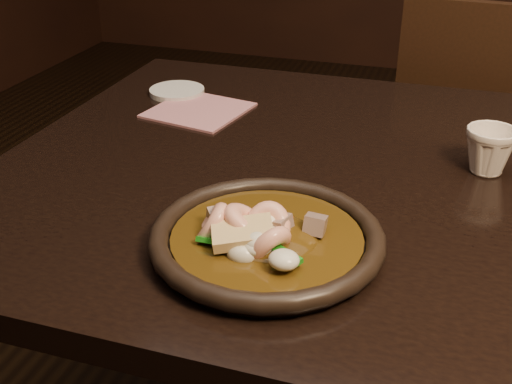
% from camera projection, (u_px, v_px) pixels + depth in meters
% --- Properties ---
extents(chair, '(0.47, 0.47, 0.91)m').
position_uv_depth(chair, '(480.00, 164.00, 1.59)').
color(chair, black).
rests_on(chair, floor).
extents(plate, '(0.29, 0.29, 0.03)m').
position_uv_depth(plate, '(267.00, 239.00, 0.78)').
color(plate, black).
rests_on(plate, table).
extents(stirfry, '(0.16, 0.14, 0.07)m').
position_uv_depth(stirfry, '(261.00, 236.00, 0.77)').
color(stirfry, '#3A270A').
rests_on(stirfry, plate).
extents(saucer_left, '(0.11, 0.11, 0.01)m').
position_uv_depth(saucer_left, '(177.00, 91.00, 1.28)').
color(saucer_left, silver).
rests_on(saucer_left, table).
extents(tea_cup, '(0.09, 0.09, 0.08)m').
position_uv_depth(tea_cup, '(490.00, 149.00, 0.95)').
color(tea_cup, beige).
rests_on(tea_cup, table).
extents(napkin, '(0.19, 0.19, 0.00)m').
position_uv_depth(napkin, '(199.00, 110.00, 1.20)').
color(napkin, '#B26D75').
rests_on(napkin, table).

